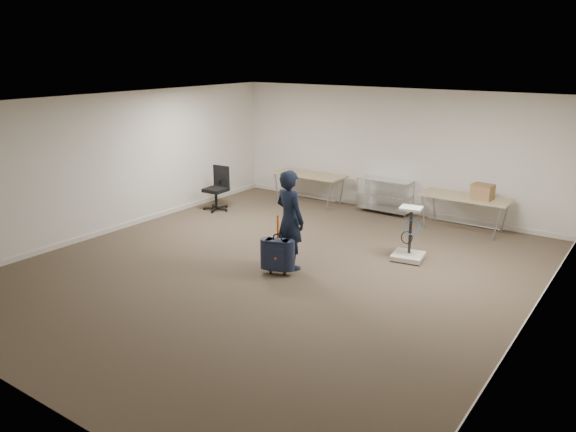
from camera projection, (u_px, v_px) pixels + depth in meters
The scene contains 10 objects.
ground at pixel (277, 269), 9.59m from camera, with size 9.00×9.00×0.00m, color #4D3F2E.
room_shell at pixel (319, 244), 10.66m from camera, with size 8.00×9.00×9.00m.
folding_table_left at pixel (309, 176), 13.54m from camera, with size 1.80×0.75×0.73m.
folding_table_right at pixel (465, 199), 11.46m from camera, with size 1.80×0.75×0.73m.
wire_shelf at pixel (385, 194), 12.77m from camera, with size 1.22×0.47×0.80m.
person at pixel (290, 220), 9.44m from camera, with size 0.62×0.41×1.71m, color black.
suitcase at pixel (278, 255), 9.26m from camera, with size 0.42×0.33×1.02m.
office_chair at pixel (217, 197), 13.09m from camera, with size 0.61×0.61×1.01m.
equipment_cart at pixel (409, 246), 9.96m from camera, with size 0.61×0.61×0.97m.
cardboard_box at pixel (483, 192), 11.19m from camera, with size 0.40×0.30×0.30m, color brown.
Camera 1 is at (5.27, -7.22, 3.59)m, focal length 35.00 mm.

